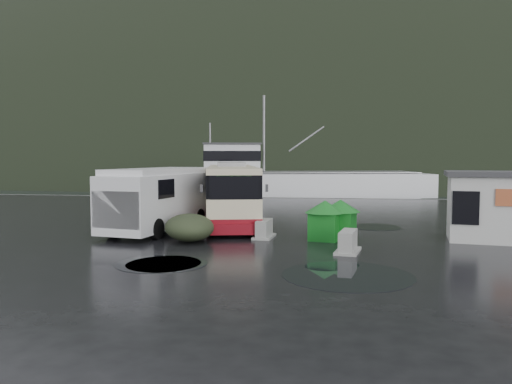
# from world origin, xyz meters

# --- Properties ---
(ground) EXTENTS (160.00, 160.00, 0.00)m
(ground) POSITION_xyz_m (0.00, 0.00, 0.00)
(ground) COLOR black
(ground) RESTS_ON ground
(harbor_water) EXTENTS (300.00, 180.00, 0.02)m
(harbor_water) POSITION_xyz_m (0.00, 110.00, 0.00)
(harbor_water) COLOR black
(harbor_water) RESTS_ON ground
(quay_edge) EXTENTS (160.00, 0.60, 1.50)m
(quay_edge) POSITION_xyz_m (0.00, 20.00, 0.00)
(quay_edge) COLOR #999993
(quay_edge) RESTS_ON ground
(headland) EXTENTS (780.00, 540.00, 570.00)m
(headland) POSITION_xyz_m (10.00, 250.00, 0.00)
(headland) COLOR black
(headland) RESTS_ON ground
(coach_bus) EXTENTS (4.90, 11.18, 3.06)m
(coach_bus) POSITION_xyz_m (0.40, 4.38, 0.00)
(coach_bus) COLOR beige
(coach_bus) RESTS_ON ground
(white_van) EXTENTS (3.55, 7.08, 2.83)m
(white_van) POSITION_xyz_m (-2.25, 0.90, 0.00)
(white_van) COLOR white
(white_van) RESTS_ON ground
(waste_bin_left) EXTENTS (1.40, 1.40, 1.59)m
(waste_bin_left) POSITION_xyz_m (5.71, -0.11, 0.00)
(waste_bin_left) COLOR #14721D
(waste_bin_left) RESTS_ON ground
(waste_bin_right) EXTENTS (1.39, 1.39, 1.59)m
(waste_bin_right) POSITION_xyz_m (5.08, -0.61, 0.00)
(waste_bin_right) COLOR #14721D
(waste_bin_right) RESTS_ON ground
(dome_tent) EXTENTS (2.78, 3.22, 1.06)m
(dome_tent) POSITION_xyz_m (-0.23, -1.42, 0.00)
(dome_tent) COLOR #2F3922
(dome_tent) RESTS_ON ground
(ticket_kiosk) EXTENTS (3.93, 3.24, 2.74)m
(ticket_kiosk) POSITION_xyz_m (11.61, 0.18, 0.00)
(ticket_kiosk) COLOR silver
(ticket_kiosk) RESTS_ON ground
(jersey_barrier_a) EXTENTS (0.87, 1.54, 0.74)m
(jersey_barrier_a) POSITION_xyz_m (2.62, -0.32, 0.00)
(jersey_barrier_a) COLOR #999993
(jersey_barrier_a) RESTS_ON ground
(jersey_barrier_b) EXTENTS (1.03, 1.63, 0.76)m
(jersey_barrier_b) POSITION_xyz_m (5.87, -3.06, 0.00)
(jersey_barrier_b) COLOR #999993
(jersey_barrier_b) RESTS_ON ground
(fishing_trawler) EXTENTS (26.68, 10.70, 10.43)m
(fishing_trawler) POSITION_xyz_m (2.46, 26.56, 0.00)
(fishing_trawler) COLOR white
(fishing_trawler) RESTS_ON ground
(puddles) EXTENTS (10.05, 13.05, 0.01)m
(puddles) POSITION_xyz_m (3.73, -4.39, 0.01)
(puddles) COLOR black
(puddles) RESTS_ON ground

